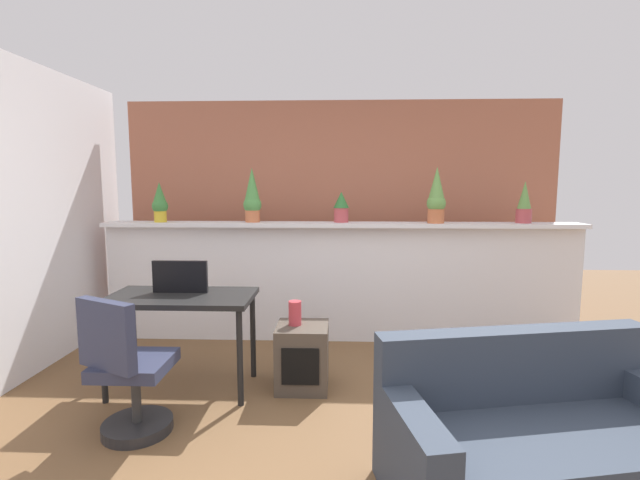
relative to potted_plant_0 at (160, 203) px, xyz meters
name	(u,v)px	position (x,y,z in m)	size (l,w,h in m)	color
ground_plane	(341,451)	(1.81, -1.95, -1.41)	(12.00, 12.00, 0.00)	brown
divider_wall	(340,283)	(1.81, 0.05, -0.82)	(4.74, 0.16, 1.17)	white
plant_shelf	(341,225)	(1.81, 0.01, -0.22)	(4.74, 0.30, 0.04)	white
brick_wall_behind	(340,214)	(1.81, 0.65, -0.16)	(4.74, 0.10, 2.50)	#AD664C
potted_plant_0	(160,203)	(0.00, 0.00, 0.00)	(0.16, 0.16, 0.40)	gold
potted_plant_1	(252,197)	(0.93, 0.04, 0.06)	(0.18, 0.18, 0.54)	#C66B42
potted_plant_2	(341,206)	(1.82, 0.05, -0.04)	(0.16, 0.16, 0.31)	#B7474C
potted_plant_3	(436,197)	(2.74, -0.02, 0.06)	(0.18, 0.18, 0.55)	#C66B42
potted_plant_4	(524,203)	(3.61, 0.04, 0.00)	(0.15, 0.15, 0.41)	#B7474C
desk	(181,306)	(0.59, -1.15, -0.74)	(1.10, 0.60, 0.75)	black
tv_monitor	(180,277)	(0.56, -1.07, -0.53)	(0.43, 0.04, 0.25)	black
office_chair	(127,377)	(0.47, -1.83, -1.02)	(0.52, 0.52, 0.91)	#262628
side_cube_shelf	(302,357)	(1.51, -1.09, -1.16)	(0.40, 0.41, 0.50)	#4C4238
vase_on_shelf	(295,313)	(1.46, -1.07, -0.81)	(0.10, 0.10, 0.19)	#CC3D47
couch	(539,444)	(2.81, -2.29, -1.12)	(1.68, 1.05, 0.80)	#333D4C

